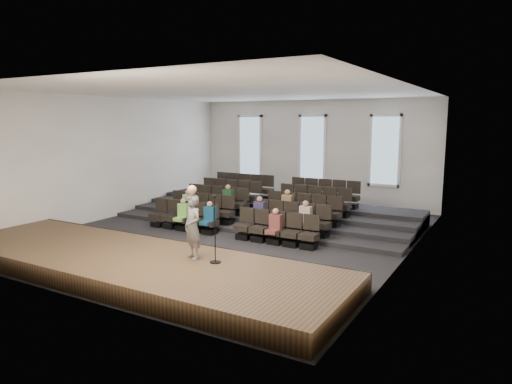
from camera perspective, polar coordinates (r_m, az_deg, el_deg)
ground at (r=16.59m, az=-2.57°, el=-5.13°), size 14.00×14.00×0.00m
ceiling at (r=16.13m, az=-2.70°, el=12.41°), size 12.00×14.00×0.02m
wall_back at (r=22.39m, az=7.10°, el=4.94°), size 12.00×0.04×5.00m
wall_front at (r=10.96m, az=-22.74°, el=0.23°), size 12.00×0.04×5.00m
wall_left at (r=20.05m, az=-17.34°, el=4.15°), size 0.04×14.00×5.00m
wall_right at (r=13.91m, az=18.79°, el=2.15°), size 0.04×14.00×5.00m
stage at (r=12.69m, az=-15.17°, el=-8.71°), size 11.80×3.60×0.50m
stage_lip at (r=13.93m, az=-9.99°, el=-6.94°), size 11.80×0.06×0.52m
risers at (r=19.24m, az=2.50°, el=-2.57°), size 11.80×4.80×0.60m
seating_rows at (r=17.74m, az=0.09°, el=-1.95°), size 6.80×4.70×1.67m
windows at (r=22.32m, az=7.04°, el=5.45°), size 8.44×0.10×3.24m
audience at (r=16.68m, az=-2.00°, el=-2.19°), size 5.45×2.64×1.10m
speaker at (r=11.81m, az=-7.90°, el=-4.36°), size 0.71×0.60×1.65m
mic_stand at (r=11.48m, az=-5.14°, el=-6.34°), size 0.29×0.29×1.72m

